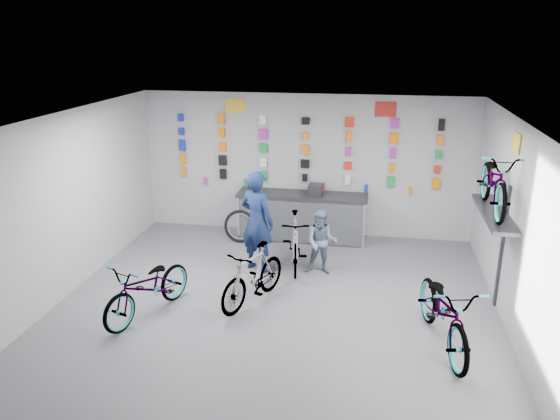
% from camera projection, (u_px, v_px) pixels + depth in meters
% --- Properties ---
extents(floor, '(8.00, 8.00, 0.00)m').
position_uv_depth(floor, '(269.00, 322.00, 8.29)').
color(floor, '#505055').
rests_on(floor, ground).
extents(ceiling, '(8.00, 8.00, 0.00)m').
position_uv_depth(ceiling, '(268.00, 126.00, 7.35)').
color(ceiling, white).
rests_on(ceiling, wall_back).
extents(wall_back, '(7.00, 0.00, 7.00)m').
position_uv_depth(wall_back, '(305.00, 165.00, 11.56)').
color(wall_back, '#B5B5B7').
rests_on(wall_back, floor).
extents(wall_front, '(7.00, 0.00, 7.00)m').
position_uv_depth(wall_front, '(163.00, 413.00, 4.08)').
color(wall_front, '#B5B5B7').
rests_on(wall_front, floor).
extents(wall_left, '(0.00, 8.00, 8.00)m').
position_uv_depth(wall_left, '(46.00, 216.00, 8.41)').
color(wall_left, '#B5B5B7').
rests_on(wall_left, floor).
extents(wall_right, '(0.00, 8.00, 8.00)m').
position_uv_depth(wall_right, '(527.00, 246.00, 7.23)').
color(wall_right, '#B5B5B7').
rests_on(wall_right, floor).
extents(counter, '(2.70, 0.66, 1.00)m').
position_uv_depth(counter, '(302.00, 217.00, 11.45)').
color(counter, black).
rests_on(counter, floor).
extents(merch_wall, '(5.54, 0.08, 1.57)m').
position_uv_depth(merch_wall, '(303.00, 152.00, 11.41)').
color(merch_wall, orange).
rests_on(merch_wall, wall_back).
extents(wall_bracket, '(0.39, 1.90, 2.00)m').
position_uv_depth(wall_bracket, '(495.00, 219.00, 8.39)').
color(wall_bracket, '#333338').
rests_on(wall_bracket, wall_right).
extents(sign_left, '(0.42, 0.02, 0.30)m').
position_uv_depth(sign_left, '(235.00, 106.00, 11.41)').
color(sign_left, yellow).
rests_on(sign_left, wall_back).
extents(sign_right, '(0.42, 0.02, 0.30)m').
position_uv_depth(sign_right, '(386.00, 109.00, 10.89)').
color(sign_right, red).
rests_on(sign_right, wall_back).
extents(sign_side, '(0.02, 0.40, 0.30)m').
position_uv_depth(sign_side, '(516.00, 143.00, 8.00)').
color(sign_side, yellow).
rests_on(sign_side, wall_right).
extents(bike_left, '(1.22, 1.91, 0.95)m').
position_uv_depth(bike_left, '(148.00, 287.00, 8.36)').
color(bike_left, gray).
rests_on(bike_left, floor).
extents(bike_center, '(1.07, 1.66, 0.97)m').
position_uv_depth(bike_center, '(253.00, 275.00, 8.74)').
color(bike_center, gray).
rests_on(bike_center, floor).
extents(bike_right, '(1.11, 2.13, 1.07)m').
position_uv_depth(bike_right, '(444.00, 311.00, 7.53)').
color(bike_right, gray).
rests_on(bike_right, floor).
extents(bike_service, '(0.75, 1.74, 1.01)m').
position_uv_depth(bike_service, '(295.00, 241.00, 10.10)').
color(bike_service, gray).
rests_on(bike_service, floor).
extents(bike_wall, '(0.63, 1.80, 0.95)m').
position_uv_depth(bike_wall, '(495.00, 181.00, 8.22)').
color(bike_wall, gray).
rests_on(bike_wall, wall_bracket).
extents(clerk, '(0.81, 0.69, 1.87)m').
position_uv_depth(clerk, '(257.00, 221.00, 9.85)').
color(clerk, '#13214B').
rests_on(clerk, floor).
extents(customer, '(0.59, 0.46, 1.20)m').
position_uv_depth(customer, '(321.00, 242.00, 9.79)').
color(customer, slate).
rests_on(customer, floor).
extents(spare_wheel, '(0.70, 0.23, 0.69)m').
position_uv_depth(spare_wheel, '(240.00, 226.00, 11.36)').
color(spare_wheel, black).
rests_on(spare_wheel, floor).
extents(register, '(0.30, 0.32, 0.22)m').
position_uv_depth(register, '(316.00, 189.00, 11.21)').
color(register, black).
rests_on(register, counter).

